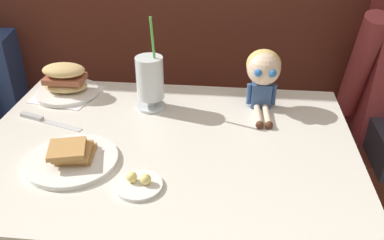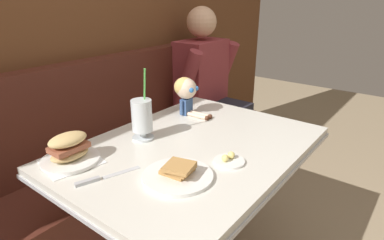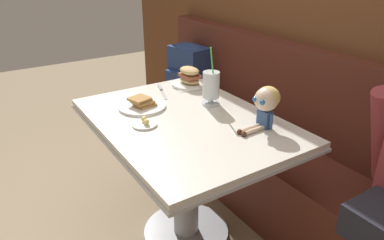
{
  "view_description": "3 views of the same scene",
  "coord_description": "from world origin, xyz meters",
  "px_view_note": "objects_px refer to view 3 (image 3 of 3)",
  "views": [
    {
      "loc": [
        0.18,
        -0.82,
        1.41
      ],
      "look_at": [
        0.08,
        0.19,
        0.82
      ],
      "focal_mm": 38.93,
      "sensor_mm": 36.0,
      "label": 1
    },
    {
      "loc": [
        -0.98,
        -0.58,
        1.35
      ],
      "look_at": [
        0.07,
        0.24,
        0.82
      ],
      "focal_mm": 30.3,
      "sensor_mm": 36.0,
      "label": 2
    },
    {
      "loc": [
        1.39,
        -0.67,
        1.49
      ],
      "look_at": [
        0.11,
        0.15,
        0.78
      ],
      "focal_mm": 34.1,
      "sensor_mm": 36.0,
      "label": 3
    }
  ],
  "objects_px": {
    "milkshake_glass": "(211,87)",
    "sandwich_plate": "(190,78)",
    "butter_saucer": "(145,124)",
    "butter_knife": "(161,89)",
    "seated_doll": "(266,102)",
    "toast_plate": "(142,105)",
    "backpack": "(188,69)"
  },
  "relations": [
    {
      "from": "milkshake_glass",
      "to": "sandwich_plate",
      "type": "relative_size",
      "value": 1.35
    },
    {
      "from": "butter_saucer",
      "to": "butter_knife",
      "type": "distance_m",
      "value": 0.49
    },
    {
      "from": "milkshake_glass",
      "to": "butter_knife",
      "type": "height_order",
      "value": "milkshake_glass"
    },
    {
      "from": "butter_knife",
      "to": "seated_doll",
      "type": "bearing_deg",
      "value": 13.43
    },
    {
      "from": "toast_plate",
      "to": "milkshake_glass",
      "type": "distance_m",
      "value": 0.38
    },
    {
      "from": "milkshake_glass",
      "to": "butter_knife",
      "type": "distance_m",
      "value": 0.37
    },
    {
      "from": "backpack",
      "to": "toast_plate",
      "type": "bearing_deg",
      "value": -46.14
    },
    {
      "from": "butter_knife",
      "to": "seated_doll",
      "type": "height_order",
      "value": "seated_doll"
    },
    {
      "from": "sandwich_plate",
      "to": "butter_knife",
      "type": "distance_m",
      "value": 0.19
    },
    {
      "from": "butter_saucer",
      "to": "seated_doll",
      "type": "bearing_deg",
      "value": 55.53
    },
    {
      "from": "toast_plate",
      "to": "seated_doll",
      "type": "xyz_separation_m",
      "value": [
        0.52,
        0.38,
        0.11
      ]
    },
    {
      "from": "sandwich_plate",
      "to": "backpack",
      "type": "relative_size",
      "value": 0.58
    },
    {
      "from": "sandwich_plate",
      "to": "butter_knife",
      "type": "height_order",
      "value": "sandwich_plate"
    },
    {
      "from": "butter_saucer",
      "to": "backpack",
      "type": "bearing_deg",
      "value": 138.03
    },
    {
      "from": "toast_plate",
      "to": "milkshake_glass",
      "type": "height_order",
      "value": "milkshake_glass"
    },
    {
      "from": "butter_knife",
      "to": "seated_doll",
      "type": "relative_size",
      "value": 1.04
    },
    {
      "from": "butter_knife",
      "to": "sandwich_plate",
      "type": "bearing_deg",
      "value": 84.06
    },
    {
      "from": "butter_saucer",
      "to": "seated_doll",
      "type": "height_order",
      "value": "seated_doll"
    },
    {
      "from": "seated_doll",
      "to": "butter_knife",
      "type": "bearing_deg",
      "value": -166.57
    },
    {
      "from": "sandwich_plate",
      "to": "backpack",
      "type": "xyz_separation_m",
      "value": [
        -0.53,
        0.32,
        -0.13
      ]
    },
    {
      "from": "butter_knife",
      "to": "backpack",
      "type": "bearing_deg",
      "value": 134.92
    },
    {
      "from": "milkshake_glass",
      "to": "butter_saucer",
      "type": "height_order",
      "value": "milkshake_glass"
    },
    {
      "from": "toast_plate",
      "to": "seated_doll",
      "type": "height_order",
      "value": "seated_doll"
    },
    {
      "from": "toast_plate",
      "to": "seated_doll",
      "type": "relative_size",
      "value": 1.13
    },
    {
      "from": "butter_knife",
      "to": "backpack",
      "type": "distance_m",
      "value": 0.73
    },
    {
      "from": "milkshake_glass",
      "to": "backpack",
      "type": "height_order",
      "value": "milkshake_glass"
    },
    {
      "from": "toast_plate",
      "to": "sandwich_plate",
      "type": "distance_m",
      "value": 0.43
    },
    {
      "from": "milkshake_glass",
      "to": "butter_saucer",
      "type": "xyz_separation_m",
      "value": [
        0.05,
        -0.42,
        -0.09
      ]
    },
    {
      "from": "toast_plate",
      "to": "butter_knife",
      "type": "distance_m",
      "value": 0.28
    },
    {
      "from": "sandwich_plate",
      "to": "butter_knife",
      "type": "bearing_deg",
      "value": -95.94
    },
    {
      "from": "butter_saucer",
      "to": "butter_knife",
      "type": "height_order",
      "value": "butter_saucer"
    },
    {
      "from": "toast_plate",
      "to": "backpack",
      "type": "relative_size",
      "value": 0.62
    }
  ]
}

